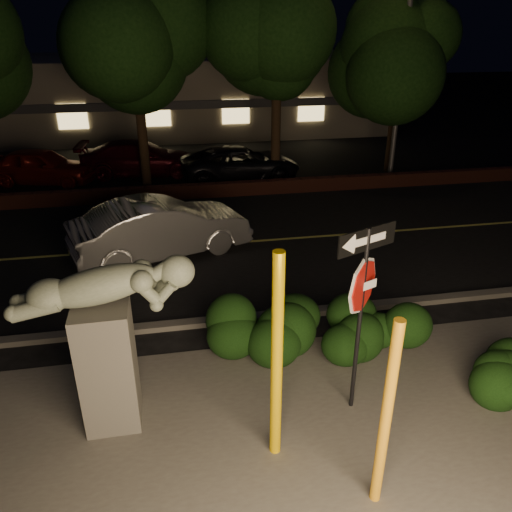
{
  "coord_description": "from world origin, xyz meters",
  "views": [
    {
      "loc": [
        -1.74,
        -5.97,
        5.72
      ],
      "look_at": [
        -0.14,
        2.68,
        1.6
      ],
      "focal_mm": 35.0,
      "sensor_mm": 36.0,
      "label": 1
    }
  ],
  "objects_px": {
    "yellow_pole_right": "(386,418)",
    "parked_car_red": "(41,166)",
    "streetlight": "(403,24)",
    "yellow_pole_left": "(277,361)",
    "parked_car_dark": "(241,163)",
    "sculpture": "(106,328)",
    "silver_sedan": "(161,228)",
    "parked_car_darkred": "(140,158)",
    "signpost": "(363,286)"
  },
  "relations": [
    {
      "from": "yellow_pole_left",
      "to": "parked_car_darkred",
      "type": "height_order",
      "value": "yellow_pole_left"
    },
    {
      "from": "parked_car_dark",
      "to": "yellow_pole_right",
      "type": "bearing_deg",
      "value": 174.63
    },
    {
      "from": "yellow_pole_right",
      "to": "yellow_pole_left",
      "type": "bearing_deg",
      "value": 137.33
    },
    {
      "from": "sculpture",
      "to": "parked_car_red",
      "type": "relative_size",
      "value": 0.68
    },
    {
      "from": "yellow_pole_left",
      "to": "sculpture",
      "type": "relative_size",
      "value": 1.17
    },
    {
      "from": "yellow_pole_right",
      "to": "parked_car_red",
      "type": "height_order",
      "value": "yellow_pole_right"
    },
    {
      "from": "silver_sedan",
      "to": "parked_car_darkred",
      "type": "distance_m",
      "value": 8.11
    },
    {
      "from": "streetlight",
      "to": "parked_car_dark",
      "type": "distance_m",
      "value": 7.69
    },
    {
      "from": "streetlight",
      "to": "silver_sedan",
      "type": "bearing_deg",
      "value": -169.2
    },
    {
      "from": "sculpture",
      "to": "streetlight",
      "type": "relative_size",
      "value": 0.29
    },
    {
      "from": "signpost",
      "to": "sculpture",
      "type": "bearing_deg",
      "value": 151.42
    },
    {
      "from": "silver_sedan",
      "to": "sculpture",
      "type": "bearing_deg",
      "value": 154.2
    },
    {
      "from": "signpost",
      "to": "sculpture",
      "type": "height_order",
      "value": "signpost"
    },
    {
      "from": "yellow_pole_right",
      "to": "signpost",
      "type": "bearing_deg",
      "value": 79.85
    },
    {
      "from": "parked_car_dark",
      "to": "silver_sedan",
      "type": "bearing_deg",
      "value": 151.33
    },
    {
      "from": "streetlight",
      "to": "parked_car_darkred",
      "type": "xyz_separation_m",
      "value": [
        -9.67,
        2.42,
        -4.97
      ]
    },
    {
      "from": "signpost",
      "to": "silver_sedan",
      "type": "distance_m",
      "value": 7.34
    },
    {
      "from": "parked_car_red",
      "to": "parked_car_dark",
      "type": "xyz_separation_m",
      "value": [
        7.68,
        -0.82,
        -0.04
      ]
    },
    {
      "from": "signpost",
      "to": "parked_car_red",
      "type": "xyz_separation_m",
      "value": [
        -7.43,
        14.1,
        -1.55
      ]
    },
    {
      "from": "sculpture",
      "to": "yellow_pole_right",
      "type": "bearing_deg",
      "value": -32.36
    },
    {
      "from": "streetlight",
      "to": "parked_car_dark",
      "type": "height_order",
      "value": "streetlight"
    },
    {
      "from": "yellow_pole_left",
      "to": "silver_sedan",
      "type": "relative_size",
      "value": 0.69
    },
    {
      "from": "yellow_pole_right",
      "to": "streetlight",
      "type": "relative_size",
      "value": 0.29
    },
    {
      "from": "sculpture",
      "to": "parked_car_red",
      "type": "bearing_deg",
      "value": 104.62
    },
    {
      "from": "streetlight",
      "to": "yellow_pole_left",
      "type": "bearing_deg",
      "value": -141.42
    },
    {
      "from": "yellow_pole_right",
      "to": "streetlight",
      "type": "distance_m",
      "value": 15.89
    },
    {
      "from": "silver_sedan",
      "to": "parked_car_darkred",
      "type": "relative_size",
      "value": 0.97
    },
    {
      "from": "yellow_pole_right",
      "to": "parked_car_dark",
      "type": "height_order",
      "value": "yellow_pole_right"
    },
    {
      "from": "signpost",
      "to": "silver_sedan",
      "type": "height_order",
      "value": "signpost"
    },
    {
      "from": "parked_car_darkred",
      "to": "streetlight",
      "type": "bearing_deg",
      "value": -100.71
    },
    {
      "from": "signpost",
      "to": "silver_sedan",
      "type": "xyz_separation_m",
      "value": [
        -2.94,
        6.56,
        -1.47
      ]
    },
    {
      "from": "parked_car_red",
      "to": "parked_car_darkred",
      "type": "bearing_deg",
      "value": -67.15
    },
    {
      "from": "parked_car_darkred",
      "to": "parked_car_dark",
      "type": "relative_size",
      "value": 1.03
    },
    {
      "from": "yellow_pole_right",
      "to": "silver_sedan",
      "type": "height_order",
      "value": "yellow_pole_right"
    },
    {
      "from": "streetlight",
      "to": "silver_sedan",
      "type": "relative_size",
      "value": 2.03
    },
    {
      "from": "streetlight",
      "to": "parked_car_red",
      "type": "relative_size",
      "value": 2.34
    },
    {
      "from": "yellow_pole_left",
      "to": "sculpture",
      "type": "xyz_separation_m",
      "value": [
        -2.29,
        1.09,
        0.09
      ]
    },
    {
      "from": "signpost",
      "to": "silver_sedan",
      "type": "bearing_deg",
      "value": 91.6
    },
    {
      "from": "yellow_pole_left",
      "to": "silver_sedan",
      "type": "xyz_separation_m",
      "value": [
        -1.51,
        7.26,
        -0.84
      ]
    },
    {
      "from": "yellow_pole_left",
      "to": "parked_car_dark",
      "type": "height_order",
      "value": "yellow_pole_left"
    },
    {
      "from": "sculpture",
      "to": "parked_car_dark",
      "type": "height_order",
      "value": "sculpture"
    },
    {
      "from": "yellow_pole_right",
      "to": "parked_car_darkred",
      "type": "relative_size",
      "value": 0.58
    },
    {
      "from": "yellow_pole_left",
      "to": "parked_car_red",
      "type": "relative_size",
      "value": 0.79
    },
    {
      "from": "silver_sedan",
      "to": "parked_car_red",
      "type": "bearing_deg",
      "value": 12.2
    },
    {
      "from": "yellow_pole_right",
      "to": "streetlight",
      "type": "bearing_deg",
      "value": 65.71
    },
    {
      "from": "yellow_pole_left",
      "to": "parked_car_red",
      "type": "distance_m",
      "value": 15.99
    },
    {
      "from": "signpost",
      "to": "parked_car_darkred",
      "type": "distance_m",
      "value": 15.17
    },
    {
      "from": "yellow_pole_left",
      "to": "signpost",
      "type": "bearing_deg",
      "value": 25.91
    },
    {
      "from": "yellow_pole_right",
      "to": "streetlight",
      "type": "xyz_separation_m",
      "value": [
        6.29,
        13.94,
        4.28
      ]
    },
    {
      "from": "sculpture",
      "to": "parked_car_red",
      "type": "height_order",
      "value": "sculpture"
    }
  ]
}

